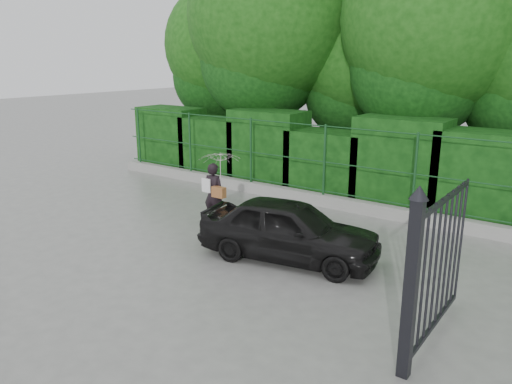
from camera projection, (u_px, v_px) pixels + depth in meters
The scene contains 8 objects.
ground at pixel (191, 257), 9.53m from camera, with size 80.00×80.00×0.00m, color gray.
kerb at pixel (309, 198), 13.01m from camera, with size 14.00×0.25×0.30m, color #9E9E99.
fence at pixel (318, 159), 12.61m from camera, with size 14.13×0.06×1.80m.
hedge at pixel (330, 159), 13.54m from camera, with size 14.20×1.20×2.28m.
trees at pixel (409, 22), 13.72m from camera, with size 17.10×6.15×8.08m.
gate at pixel (425, 271), 6.05m from camera, with size 0.22×2.33×2.36m.
woman at pixel (218, 177), 11.19m from camera, with size 0.94×0.96×1.66m.
car at pixel (289, 230), 9.32m from camera, with size 1.37×3.41×1.16m, color black.
Camera 1 is at (6.23, -6.45, 3.69)m, focal length 35.00 mm.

